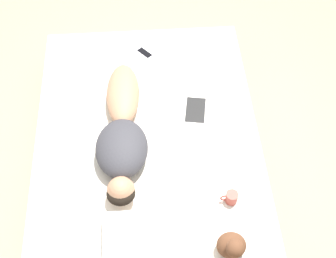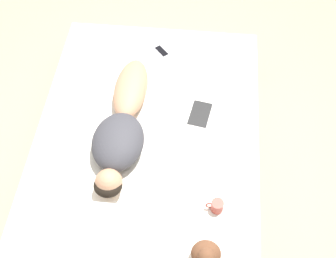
{
  "view_description": "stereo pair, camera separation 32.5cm",
  "coord_description": "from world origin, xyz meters",
  "px_view_note": "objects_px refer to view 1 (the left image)",
  "views": [
    {
      "loc": [
        -0.01,
        1.9,
        3.17
      ],
      "look_at": [
        -0.15,
        -0.02,
        0.54
      ],
      "focal_mm": 50.0,
      "sensor_mm": 36.0,
      "label": 1
    },
    {
      "loc": [
        -0.34,
        1.9,
        3.17
      ],
      "look_at": [
        -0.15,
        -0.02,
        0.54
      ],
      "focal_mm": 50.0,
      "sensor_mm": 36.0,
      "label": 2
    }
  ],
  "objects_px": {
    "person": "(122,134)",
    "open_magazine": "(210,111)",
    "coffee_mug": "(231,197)",
    "cell_phone": "(145,53)"
  },
  "relations": [
    {
      "from": "person",
      "to": "open_magazine",
      "type": "xyz_separation_m",
      "value": [
        -0.63,
        -0.22,
        -0.09
      ]
    },
    {
      "from": "person",
      "to": "coffee_mug",
      "type": "distance_m",
      "value": 0.85
    },
    {
      "from": "coffee_mug",
      "to": "person",
      "type": "bearing_deg",
      "value": -36.86
    },
    {
      "from": "open_magazine",
      "to": "cell_phone",
      "type": "bearing_deg",
      "value": -44.83
    },
    {
      "from": "coffee_mug",
      "to": "cell_phone",
      "type": "xyz_separation_m",
      "value": [
        0.49,
        -1.36,
        -0.04
      ]
    },
    {
      "from": "cell_phone",
      "to": "person",
      "type": "bearing_deg",
      "value": 36.28
    },
    {
      "from": "coffee_mug",
      "to": "cell_phone",
      "type": "bearing_deg",
      "value": -70.03
    },
    {
      "from": "person",
      "to": "coffee_mug",
      "type": "relative_size",
      "value": 10.61
    },
    {
      "from": "coffee_mug",
      "to": "cell_phone",
      "type": "distance_m",
      "value": 1.45
    },
    {
      "from": "open_magazine",
      "to": "cell_phone",
      "type": "relative_size",
      "value": 3.06
    }
  ]
}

